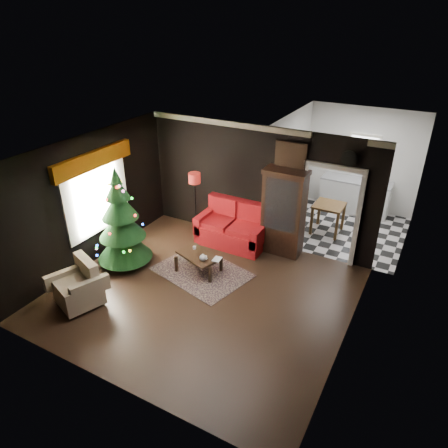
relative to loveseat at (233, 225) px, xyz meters
The scene contains 26 objects.
floor 2.15m from the loveseat, 78.96° to the right, with size 5.50×5.50×0.00m, color black.
ceiling 3.11m from the loveseat, 78.96° to the right, with size 5.50×5.50×0.00m, color white.
wall_back 1.08m from the loveseat, 48.37° to the left, with size 5.50×5.50×0.00m, color black.
wall_front 4.66m from the loveseat, 84.98° to the right, with size 5.50×5.50×0.00m, color black.
wall_left 3.25m from the loveseat, 138.90° to the right, with size 5.50×5.50×0.00m, color black.
wall_right 3.86m from the loveseat, 33.06° to the right, with size 5.50×5.50×0.00m, color black.
doorway 2.22m from the loveseat, 12.09° to the left, with size 1.10×0.10×2.10m, color silver, non-canonical shape.
left_window 3.11m from the loveseat, 141.31° to the right, with size 0.05×1.60×1.40m, color white.
valance 3.40m from the loveseat, 140.32° to the right, with size 0.12×2.10×0.35m, color #763604.
kitchen_floor 2.91m from the loveseat, 42.88° to the left, with size 3.00×3.00×0.00m, color silver.
kitchen_window 4.17m from the loveseat, 58.30° to the left, with size 0.70×0.06×0.70m, color white.
rug 1.48m from the loveseat, 90.18° to the right, with size 1.89×1.38×0.01m, color #362D34.
loveseat is the anchor object (origin of this frame).
curio_cabinet 1.25m from the loveseat, 10.83° to the left, with size 0.90×0.45×1.90m, color black, non-canonical shape.
floor_lamp 0.94m from the loveseat, 163.11° to the right, with size 0.30×0.30×1.77m, color black, non-canonical shape.
christmas_tree 2.57m from the loveseat, 131.11° to the right, with size 1.17×1.17×2.23m, color #15381D, non-canonical shape.
armchair 3.71m from the loveseat, 113.31° to the right, with size 0.78×0.78×0.80m, color tan, non-canonical shape.
coffee_table 1.42m from the loveseat, 93.28° to the right, with size 0.90×0.54×0.40m, color black, non-canonical shape.
teapot 1.55m from the loveseat, 85.36° to the right, with size 0.16×0.16×0.15m, color silver, non-canonical shape.
cup_a 1.26m from the loveseat, 102.77° to the right, with size 0.07×0.07×0.06m, color white.
cup_b 1.47m from the loveseat, 84.84° to the right, with size 0.08×0.08×0.07m, color white.
book 1.40m from the loveseat, 78.51° to the right, with size 0.16×0.02×0.21m, color gray.
wall_clock 3.04m from the loveseat, ahead, with size 0.32×0.32×0.06m, color silver.
painting 2.13m from the loveseat, 19.40° to the left, with size 0.62×0.05×0.52m, color #B1754C.
kitchen_counter 3.79m from the loveseat, 56.31° to the left, with size 1.80×0.60×0.90m, color silver.
kitchen_table 2.45m from the loveseat, 42.51° to the left, with size 0.70×0.70×0.75m, color brown, non-canonical shape.
Camera 1 is at (3.50, -5.51, 4.98)m, focal length 33.00 mm.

